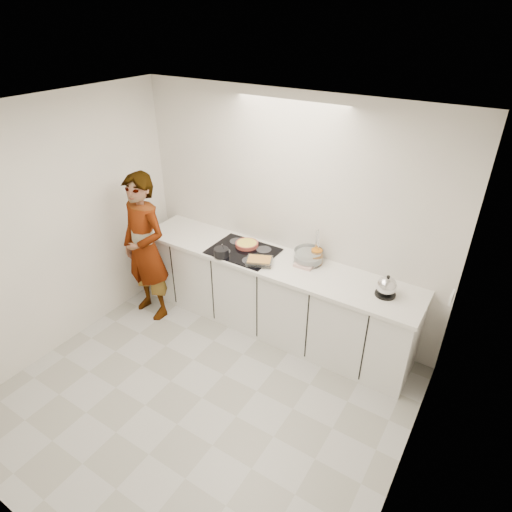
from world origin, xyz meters
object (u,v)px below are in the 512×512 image
Objects in this scene: utensil_crock at (316,256)px; tart_dish at (247,244)px; baking_dish at (259,261)px; mixing_bowl at (308,257)px; cook at (145,248)px; saucepan at (221,252)px; kettle at (386,287)px; hob at (243,251)px.

tart_dish is at bearing -171.36° from utensil_crock.
baking_dish is 1.02× the size of mixing_bowl.
tart_dish is 0.40m from baking_dish.
saucepan is at bearing 23.38° from cook.
mixing_bowl is (0.41, 0.31, 0.02)m from baking_dish.
mixing_bowl reaches higher than baking_dish.
saucepan reaches higher than baking_dish.
tart_dish is 1.76× the size of utensil_crock.
saucepan is at bearing -171.52° from kettle.
baking_dish is (0.32, -0.24, 0.01)m from tart_dish.
utensil_crock is (0.78, 0.23, 0.07)m from hob.
kettle is at bearing 8.48° from saucepan.
saucepan is (-0.13, -0.23, 0.05)m from hob.
saucepan is 0.60× the size of baking_dish.
cook reaches higher than utensil_crock.
baking_dish is at bearing -142.85° from mixing_bowl.
kettle reaches higher than baking_dish.
saucepan reaches higher than tart_dish.
baking_dish is (0.43, 0.09, -0.02)m from saucepan.
baking_dish is at bearing -24.57° from hob.
cook reaches higher than kettle.
mixing_bowl reaches higher than hob.
cook is at bearing -148.20° from tart_dish.
mixing_bowl is at bearing 170.28° from kettle.
mixing_bowl is 0.89m from kettle.
kettle is (1.59, 0.03, 0.09)m from hob.
mixing_bowl is (0.71, 0.18, 0.06)m from hob.
hob is 0.11m from tart_dish.
kettle is 0.12× the size of cook.
hob is 1.59m from kettle.
cook is (-1.72, -0.68, -0.09)m from mixing_bowl.
cook is at bearing -153.54° from hob.
tart_dish is at bearing 142.71° from baking_dish.
mixing_bowl is 2.14× the size of utensil_crock.
tart_dish is at bearing 37.81° from cook.
utensil_crock reaches higher than baking_dish.
cook reaches higher than mixing_bowl.
hob is 0.41× the size of cook.
hob is at bearing -178.97° from kettle.
kettle reaches higher than mixing_bowl.
baking_dish is 0.52m from mixing_bowl.
kettle is at bearing -2.82° from tart_dish.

